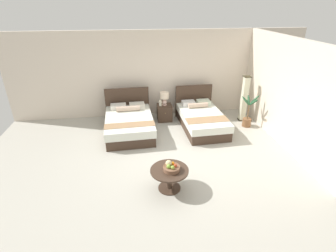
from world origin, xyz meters
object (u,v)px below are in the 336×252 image
(coffee_table, at_px, (169,175))
(fruit_bowl, at_px, (171,167))
(table_lamp, at_px, (164,97))
(potted_palm, at_px, (248,117))
(bed_near_corner, at_px, (201,119))
(floor_lamp_corner, at_px, (244,99))
(bed_near_window, at_px, (129,123))
(nightstand, at_px, (164,113))
(vase, at_px, (160,103))

(coffee_table, height_order, fruit_bowl, fruit_bowl)
(table_lamp, height_order, potted_palm, potted_palm)
(table_lamp, distance_m, coffee_table, 3.49)
(bed_near_corner, relative_size, table_lamp, 4.96)
(coffee_table, bearing_deg, potted_palm, 42.88)
(floor_lamp_corner, bearing_deg, fruit_bowl, -132.25)
(bed_near_window, relative_size, nightstand, 4.02)
(vase, bearing_deg, potted_palm, -16.39)
(nightstand, relative_size, potted_palm, 0.51)
(bed_near_corner, relative_size, floor_lamp_corner, 1.44)
(nightstand, relative_size, table_lamp, 1.22)
(bed_near_window, bearing_deg, nightstand, 31.14)
(coffee_table, relative_size, potted_palm, 0.76)
(bed_near_corner, height_order, vase, bed_near_corner)
(bed_near_corner, bearing_deg, fruit_bowl, -116.06)
(bed_near_window, height_order, bed_near_corner, bed_near_window)
(coffee_table, distance_m, potted_palm, 3.84)
(coffee_table, bearing_deg, floor_lamp_corner, 47.22)
(vase, height_order, floor_lamp_corner, floor_lamp_corner)
(bed_near_corner, height_order, coffee_table, bed_near_corner)
(vase, height_order, potted_palm, potted_palm)
(fruit_bowl, bearing_deg, bed_near_window, 106.84)
(table_lamp, bearing_deg, coffee_table, -95.56)
(floor_lamp_corner, xyz_separation_m, potted_palm, (-0.03, -0.46, -0.42))
(nightstand, bearing_deg, fruit_bowl, -95.03)
(bed_near_corner, xyz_separation_m, vase, (-1.19, 0.65, 0.34))
(nightstand, height_order, coffee_table, nightstand)
(fruit_bowl, bearing_deg, potted_palm, 43.44)
(bed_near_window, height_order, nightstand, bed_near_window)
(potted_palm, bearing_deg, floor_lamp_corner, 86.56)
(bed_near_corner, xyz_separation_m, floor_lamp_corner, (1.46, 0.33, 0.45))
(fruit_bowl, distance_m, potted_palm, 3.84)
(table_lamp, relative_size, potted_palm, 0.41)
(bed_near_corner, relative_size, fruit_bowl, 6.12)
(bed_near_corner, bearing_deg, bed_near_window, -179.95)
(floor_lamp_corner, bearing_deg, coffee_table, -132.78)
(nightstand, height_order, vase, vase)
(bed_near_window, height_order, potted_palm, bed_near_window)
(bed_near_window, xyz_separation_m, nightstand, (1.14, 0.69, -0.03))
(bed_near_corner, xyz_separation_m, coffee_table, (-1.38, -2.74, 0.06))
(table_lamp, height_order, vase, table_lamp)
(fruit_bowl, height_order, floor_lamp_corner, floor_lamp_corner)
(table_lamp, xyz_separation_m, vase, (-0.14, -0.06, -0.17))
(bed_near_window, bearing_deg, vase, 32.98)
(nightstand, distance_m, coffee_table, 3.44)
(potted_palm, bearing_deg, coffee_table, -137.12)
(bed_near_window, relative_size, coffee_table, 2.68)
(vase, height_order, coffee_table, vase)
(potted_palm, bearing_deg, table_lamp, 161.48)
(bed_near_window, bearing_deg, floor_lamp_corner, 5.26)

